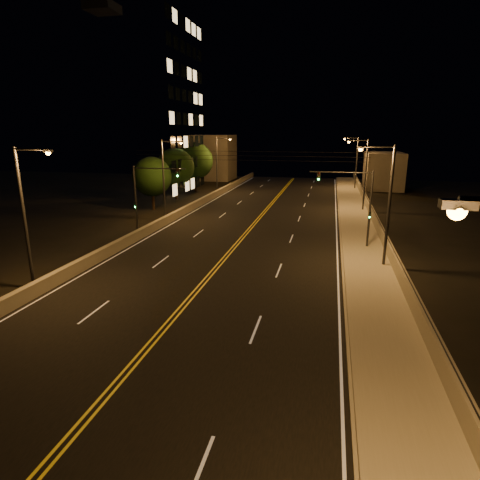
% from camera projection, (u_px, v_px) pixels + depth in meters
% --- Properties ---
extents(road, '(18.00, 120.00, 0.02)m').
position_uv_depth(road, '(220.00, 264.00, 29.93)').
color(road, black).
rests_on(road, ground).
extents(sidewalk, '(3.60, 120.00, 0.30)m').
position_uv_depth(sidewalk, '(371.00, 273.00, 27.60)').
color(sidewalk, gray).
rests_on(sidewalk, ground).
extents(curb, '(0.14, 120.00, 0.15)m').
position_uv_depth(curb, '(343.00, 272.00, 28.02)').
color(curb, gray).
rests_on(curb, ground).
extents(parapet_wall, '(0.30, 120.00, 1.00)m').
position_uv_depth(parapet_wall, '(397.00, 266.00, 27.08)').
color(parapet_wall, gray).
rests_on(parapet_wall, sidewalk).
extents(jersey_barrier, '(0.45, 120.00, 0.88)m').
position_uv_depth(jersey_barrier, '(108.00, 251.00, 31.76)').
color(jersey_barrier, gray).
rests_on(jersey_barrier, ground).
extents(distant_building_right, '(6.00, 10.00, 6.13)m').
position_uv_depth(distant_building_right, '(383.00, 171.00, 69.29)').
color(distant_building_right, gray).
rests_on(distant_building_right, ground).
extents(distant_building_left, '(8.00, 8.00, 8.94)m').
position_uv_depth(distant_building_left, '(213.00, 157.00, 82.11)').
color(distant_building_left, gray).
rests_on(distant_building_left, ground).
extents(parapet_rail, '(0.06, 120.00, 0.06)m').
position_uv_depth(parapet_rail, '(398.00, 258.00, 26.94)').
color(parapet_rail, black).
rests_on(parapet_rail, parapet_wall).
extents(lane_markings, '(17.32, 116.00, 0.00)m').
position_uv_depth(lane_markings, '(220.00, 264.00, 29.86)').
color(lane_markings, silver).
rests_on(lane_markings, road).
extents(streetlight_1, '(2.55, 0.28, 8.72)m').
position_uv_depth(streetlight_1, '(385.00, 199.00, 27.74)').
color(streetlight_1, '#2D2D33').
rests_on(streetlight_1, ground).
extents(streetlight_2, '(2.55, 0.28, 8.72)m').
position_uv_depth(streetlight_2, '(363.00, 170.00, 48.20)').
color(streetlight_2, '#2D2D33').
rests_on(streetlight_2, ground).
extents(streetlight_3, '(2.55, 0.28, 8.72)m').
position_uv_depth(streetlight_3, '(355.00, 160.00, 66.82)').
color(streetlight_3, '#2D2D33').
rests_on(streetlight_3, ground).
extents(streetlight_4, '(2.55, 0.28, 8.72)m').
position_uv_depth(streetlight_4, '(27.00, 209.00, 23.97)').
color(streetlight_4, '#2D2D33').
rests_on(streetlight_4, ground).
extents(streetlight_5, '(2.55, 0.28, 8.72)m').
position_uv_depth(streetlight_5, '(166.00, 174.00, 43.76)').
color(streetlight_5, '#2D2D33').
rests_on(streetlight_5, ground).
extents(streetlight_6, '(2.55, 0.28, 8.72)m').
position_uv_depth(streetlight_6, '(218.00, 161.00, 63.87)').
color(streetlight_6, '#2D2D33').
rests_on(streetlight_6, ground).
extents(traffic_signal_right, '(5.11, 0.31, 6.57)m').
position_uv_depth(traffic_signal_right, '(358.00, 201.00, 32.71)').
color(traffic_signal_right, '#2D2D33').
rests_on(traffic_signal_right, ground).
extents(traffic_signal_left, '(5.11, 0.31, 6.57)m').
position_uv_depth(traffic_signal_left, '(145.00, 193.00, 36.72)').
color(traffic_signal_left, '#2D2D33').
rests_on(traffic_signal_left, ground).
extents(overhead_wires, '(22.00, 0.03, 0.83)m').
position_uv_depth(overhead_wires, '(246.00, 156.00, 36.95)').
color(overhead_wires, black).
extents(building_tower, '(24.00, 15.00, 26.81)m').
position_uv_depth(building_tower, '(110.00, 109.00, 59.04)').
color(building_tower, gray).
rests_on(building_tower, ground).
extents(tree_0, '(4.87, 4.87, 6.59)m').
position_uv_depth(tree_0, '(152.00, 177.00, 49.80)').
color(tree_0, black).
rests_on(tree_0, ground).
extents(tree_1, '(5.41, 5.41, 7.33)m').
position_uv_depth(tree_1, '(175.00, 167.00, 57.66)').
color(tree_1, black).
rests_on(tree_1, ground).
extents(tree_2, '(5.87, 5.87, 7.96)m').
position_uv_depth(tree_2, '(195.00, 161.00, 64.55)').
color(tree_2, black).
rests_on(tree_2, ground).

